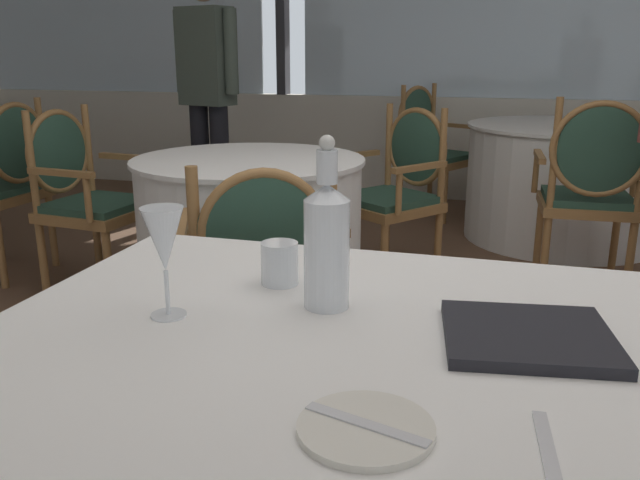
{
  "coord_description": "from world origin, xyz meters",
  "views": [
    {
      "loc": [
        0.29,
        -1.74,
        1.22
      ],
      "look_at": [
        0.01,
        -0.74,
        0.92
      ],
      "focal_mm": 37.12,
      "sensor_mm": 36.0,
      "label": 1
    }
  ],
  "objects_px": {
    "water_bottle": "(327,241)",
    "dining_chair_1_2": "(399,181)",
    "menu_book": "(528,336)",
    "dining_chair_2_1": "(3,175)",
    "side_plate": "(366,428)",
    "diner_person_0": "(207,83)",
    "dining_chair_1_0": "(82,188)",
    "water_tumbler": "(280,263)",
    "dining_chair_1_1": "(263,273)",
    "dining_chair_3_0": "(592,182)",
    "dining_chair_3_2": "(429,141)",
    "wine_glass": "(164,242)"
  },
  "relations": [
    {
      "from": "dining_chair_1_1",
      "to": "dining_chair_3_2",
      "type": "relative_size",
      "value": 0.93
    },
    {
      "from": "side_plate",
      "to": "water_tumbler",
      "type": "bearing_deg",
      "value": 120.02
    },
    {
      "from": "dining_chair_3_0",
      "to": "dining_chair_3_2",
      "type": "bearing_deg",
      "value": 30.0
    },
    {
      "from": "menu_book",
      "to": "dining_chair_2_1",
      "type": "height_order",
      "value": "dining_chair_2_1"
    },
    {
      "from": "dining_chair_1_2",
      "to": "dining_chair_2_1",
      "type": "relative_size",
      "value": 0.96
    },
    {
      "from": "menu_book",
      "to": "dining_chair_3_0",
      "type": "distance_m",
      "value": 2.49
    },
    {
      "from": "water_bottle",
      "to": "water_tumbler",
      "type": "relative_size",
      "value": 3.65
    },
    {
      "from": "diner_person_0",
      "to": "dining_chair_3_0",
      "type": "bearing_deg",
      "value": -91.27
    },
    {
      "from": "side_plate",
      "to": "dining_chair_2_1",
      "type": "xyz_separation_m",
      "value": [
        -2.49,
        2.24,
        -0.19
      ]
    },
    {
      "from": "side_plate",
      "to": "dining_chair_3_2",
      "type": "height_order",
      "value": "dining_chair_3_2"
    },
    {
      "from": "wine_glass",
      "to": "dining_chair_1_2",
      "type": "bearing_deg",
      "value": 89.59
    },
    {
      "from": "dining_chair_3_0",
      "to": "side_plate",
      "type": "bearing_deg",
      "value": 166.18
    },
    {
      "from": "menu_book",
      "to": "dining_chair_2_1",
      "type": "relative_size",
      "value": 0.28
    },
    {
      "from": "dining_chair_1_2",
      "to": "dining_chair_1_1",
      "type": "bearing_deg",
      "value": 29.87
    },
    {
      "from": "dining_chair_3_0",
      "to": "dining_chair_3_2",
      "type": "relative_size",
      "value": 1.03
    },
    {
      "from": "side_plate",
      "to": "diner_person_0",
      "type": "bearing_deg",
      "value": 117.75
    },
    {
      "from": "dining_chair_1_2",
      "to": "dining_chair_3_2",
      "type": "height_order",
      "value": "dining_chair_3_2"
    },
    {
      "from": "wine_glass",
      "to": "dining_chair_2_1",
      "type": "xyz_separation_m",
      "value": [
        -2.07,
        1.96,
        -0.33
      ]
    },
    {
      "from": "water_tumbler",
      "to": "dining_chair_1_2",
      "type": "bearing_deg",
      "value": 92.98
    },
    {
      "from": "dining_chair_1_0",
      "to": "dining_chair_2_1",
      "type": "distance_m",
      "value": 0.6
    },
    {
      "from": "dining_chair_1_2",
      "to": "diner_person_0",
      "type": "xyz_separation_m",
      "value": [
        -1.47,
        0.78,
        0.47
      ]
    },
    {
      "from": "wine_glass",
      "to": "menu_book",
      "type": "relative_size",
      "value": 0.75
    },
    {
      "from": "dining_chair_1_1",
      "to": "dining_chair_2_1",
      "type": "distance_m",
      "value": 2.2
    },
    {
      "from": "menu_book",
      "to": "wine_glass",
      "type": "bearing_deg",
      "value": 177.37
    },
    {
      "from": "dining_chair_3_2",
      "to": "diner_person_0",
      "type": "xyz_separation_m",
      "value": [
        -1.44,
        -0.81,
        0.45
      ]
    },
    {
      "from": "side_plate",
      "to": "wine_glass",
      "type": "relative_size",
      "value": 0.87
    },
    {
      "from": "water_bottle",
      "to": "dining_chair_1_0",
      "type": "distance_m",
      "value": 2.46
    },
    {
      "from": "dining_chair_1_0",
      "to": "side_plate",
      "type": "bearing_deg",
      "value": -42.03
    },
    {
      "from": "dining_chair_3_2",
      "to": "dining_chair_1_1",
      "type": "bearing_deg",
      "value": -64.87
    },
    {
      "from": "water_bottle",
      "to": "dining_chair_2_1",
      "type": "distance_m",
      "value": 2.98
    },
    {
      "from": "water_tumbler",
      "to": "dining_chair_2_1",
      "type": "bearing_deg",
      "value": 141.61
    },
    {
      "from": "side_plate",
      "to": "dining_chair_1_0",
      "type": "distance_m",
      "value": 2.84
    },
    {
      "from": "dining_chair_2_1",
      "to": "water_bottle",
      "type": "bearing_deg",
      "value": 144.08
    },
    {
      "from": "side_plate",
      "to": "wine_glass",
      "type": "height_order",
      "value": "wine_glass"
    },
    {
      "from": "side_plate",
      "to": "dining_chair_1_0",
      "type": "height_order",
      "value": "dining_chair_1_0"
    },
    {
      "from": "side_plate",
      "to": "dining_chair_3_2",
      "type": "bearing_deg",
      "value": 95.63
    },
    {
      "from": "dining_chair_1_0",
      "to": "dining_chair_1_2",
      "type": "bearing_deg",
      "value": 30.01
    },
    {
      "from": "side_plate",
      "to": "wine_glass",
      "type": "bearing_deg",
      "value": 146.97
    },
    {
      "from": "dining_chair_1_0",
      "to": "diner_person_0",
      "type": "bearing_deg",
      "value": 94.7
    },
    {
      "from": "diner_person_0",
      "to": "water_bottle",
      "type": "bearing_deg",
      "value": -135.43
    },
    {
      "from": "water_bottle",
      "to": "dining_chair_1_2",
      "type": "relative_size",
      "value": 0.34
    },
    {
      "from": "water_tumbler",
      "to": "menu_book",
      "type": "height_order",
      "value": "water_tumbler"
    },
    {
      "from": "wine_glass",
      "to": "diner_person_0",
      "type": "bearing_deg",
      "value": 113.85
    },
    {
      "from": "dining_chair_1_0",
      "to": "dining_chair_3_2",
      "type": "height_order",
      "value": "dining_chair_3_2"
    },
    {
      "from": "dining_chair_1_0",
      "to": "dining_chair_1_2",
      "type": "distance_m",
      "value": 1.64
    },
    {
      "from": "water_tumbler",
      "to": "dining_chair_1_2",
      "type": "distance_m",
      "value": 2.3
    },
    {
      "from": "water_bottle",
      "to": "menu_book",
      "type": "distance_m",
      "value": 0.38
    },
    {
      "from": "side_plate",
      "to": "dining_chair_3_0",
      "type": "bearing_deg",
      "value": 78.49
    },
    {
      "from": "menu_book",
      "to": "water_bottle",
      "type": "bearing_deg",
      "value": 161.99
    },
    {
      "from": "water_bottle",
      "to": "side_plate",
      "type": "bearing_deg",
      "value": -68.16
    }
  ]
}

